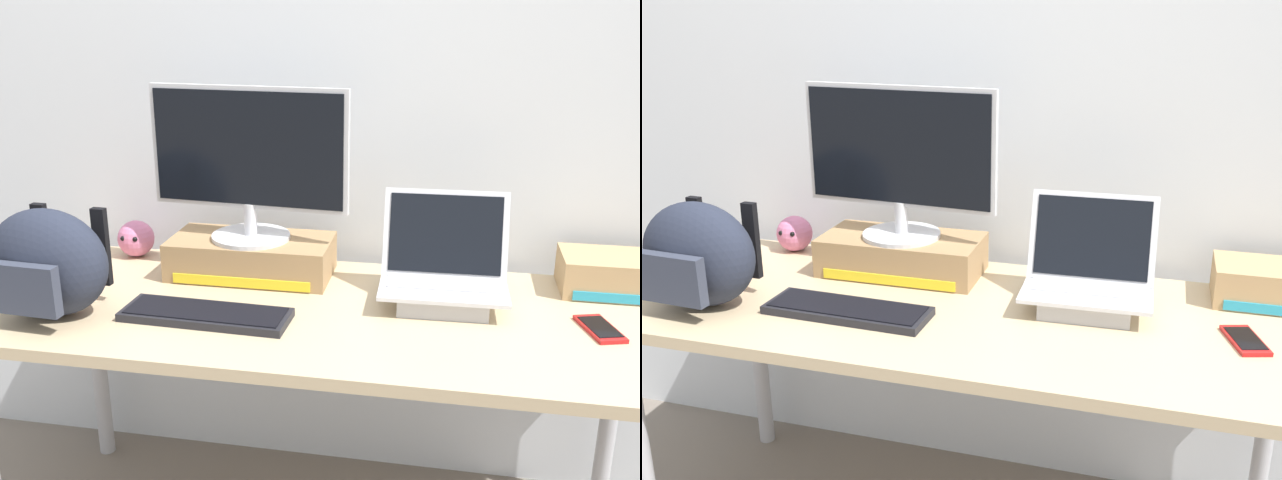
% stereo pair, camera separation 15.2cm
% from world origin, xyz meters
% --- Properties ---
extents(back_wall, '(7.00, 0.10, 2.60)m').
position_xyz_m(back_wall, '(0.00, 0.45, 1.30)').
color(back_wall, silver).
rests_on(back_wall, ground).
extents(desk, '(1.70, 0.70, 0.72)m').
position_xyz_m(desk, '(0.00, 0.00, 0.65)').
color(desk, tan).
rests_on(desk, ground).
extents(toner_box_yellow, '(0.45, 0.23, 0.11)m').
position_xyz_m(toner_box_yellow, '(-0.23, 0.20, 0.77)').
color(toner_box_yellow, '#9E7A51').
rests_on(toner_box_yellow, desk).
extents(desktop_monitor, '(0.55, 0.22, 0.42)m').
position_xyz_m(desktop_monitor, '(-0.23, 0.19, 1.04)').
color(desktop_monitor, silver).
rests_on(desktop_monitor, toner_box_yellow).
extents(open_laptop, '(0.32, 0.24, 0.27)m').
position_xyz_m(open_laptop, '(0.30, 0.09, 0.77)').
color(open_laptop, '#ADADB2').
rests_on(open_laptop, desk).
extents(external_keyboard, '(0.42, 0.15, 0.02)m').
position_xyz_m(external_keyboard, '(-0.26, -0.12, 0.73)').
color(external_keyboard, black).
rests_on(external_keyboard, desk).
extents(messenger_backpack, '(0.32, 0.25, 0.27)m').
position_xyz_m(messenger_backpack, '(-0.64, -0.16, 0.85)').
color(messenger_backpack, '#232838').
rests_on(messenger_backpack, desk).
extents(coffee_mug, '(0.13, 0.09, 0.09)m').
position_xyz_m(coffee_mug, '(-0.71, 0.09, 0.77)').
color(coffee_mug, '#B2332D').
rests_on(coffee_mug, desk).
extents(cell_phone, '(0.11, 0.16, 0.01)m').
position_xyz_m(cell_phone, '(0.67, -0.01, 0.73)').
color(cell_phone, red).
rests_on(cell_phone, desk).
extents(plush_toy, '(0.11, 0.11, 0.11)m').
position_xyz_m(plush_toy, '(-0.62, 0.28, 0.77)').
color(plush_toy, '#CC7099').
rests_on(plush_toy, desk).
extents(toner_box_cyan, '(0.32, 0.18, 0.10)m').
position_xyz_m(toner_box_cyan, '(0.77, 0.25, 0.77)').
color(toner_box_cyan, tan).
rests_on(toner_box_cyan, desk).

